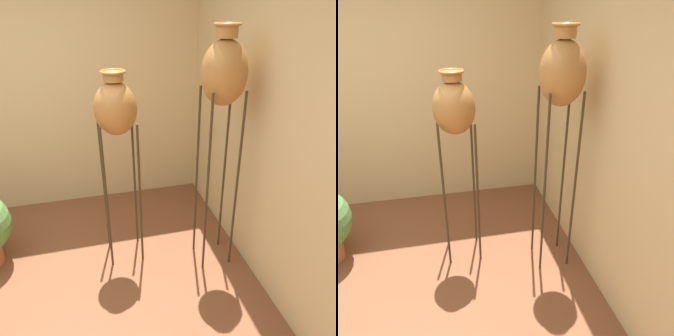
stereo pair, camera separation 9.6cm
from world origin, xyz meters
The scene contains 4 objects.
wall_back centered at (0.00, 1.99, 1.35)m, with size 7.91×0.06×2.70m.
wall_right centered at (1.99, 0.00, 1.35)m, with size 0.06×7.91×2.70m.
vase_stand_tall centered at (1.67, 0.59, 1.66)m, with size 0.34×0.34×2.02m.
vase_stand_medium centered at (0.90, 0.84, 1.39)m, with size 0.34×0.34×1.70m.
Camera 2 is at (0.76, -1.67, 2.13)m, focal length 35.00 mm.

